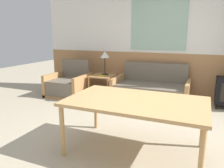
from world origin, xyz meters
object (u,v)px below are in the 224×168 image
table_lamp (105,56)px  side_table (103,78)px  couch (151,90)px  armchair (69,85)px  dining_table (136,104)px

table_lamp → side_table: bearing=-101.0°
couch → table_lamp: (-1.22, 0.06, 0.76)m
couch → armchair: bearing=-170.4°
couch → table_lamp: 1.44m
side_table → dining_table: (1.58, -2.31, 0.21)m
couch → table_lamp: bearing=177.1°
couch → armchair: 2.10m
armchair → dining_table: 3.16m
side_table → table_lamp: (0.02, 0.10, 0.56)m
table_lamp → dining_table: (1.56, -2.41, -0.35)m
dining_table → couch: bearing=98.2°
couch → table_lamp: table_lamp is taller
dining_table → table_lamp: bearing=122.9°
armchair → side_table: size_ratio=1.64×
armchair → table_lamp: (0.85, 0.41, 0.76)m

